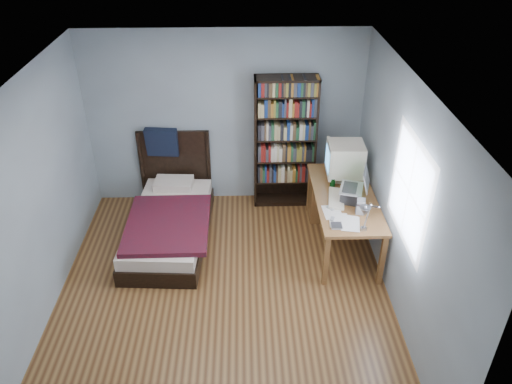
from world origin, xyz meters
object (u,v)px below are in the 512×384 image
desk (337,197)px  soda_can (333,182)px  crt_monitor (344,159)px  keyboard (336,198)px  laptop (353,192)px  bookshelf (285,143)px  speaker (361,206)px  desk_lamp (365,213)px  bed (170,219)px

desk → soda_can: 0.46m
crt_monitor → keyboard: (-0.16, -0.49, -0.28)m
laptop → keyboard: size_ratio=0.92×
laptop → bookshelf: 1.35m
desk → bookshelf: size_ratio=0.88×
speaker → bookshelf: 1.62m
crt_monitor → keyboard: bearing=-108.1°
keyboard → speaker: size_ratio=2.48×
desk → crt_monitor: size_ratio=3.20×
crt_monitor → bookshelf: bearing=138.8°
keyboard → bookshelf: size_ratio=0.25×
desk_lamp → bed: 2.74m
crt_monitor → bed: 2.41m
crt_monitor → speaker: 0.82m
desk_lamp → soda_can: 1.37m
bookshelf → crt_monitor: bearing=-41.2°
crt_monitor → desk_lamp: size_ratio=0.88×
desk → soda_can: bearing=-117.1°
keyboard → bookshelf: bookshelf is taller
soda_can → speaker: bearing=-69.4°
desk → bed: bed is taller
desk_lamp → keyboard: (-0.09, 0.99, -0.47)m
keyboard → speaker: (0.23, -0.30, 0.08)m
soda_can → bed: 2.19m
soda_can → keyboard: bearing=-90.2°
speaker → bed: bearing=178.7°
desk → desk_lamp: (-0.04, -1.55, 0.79)m
bookshelf → bed: bookshelf is taller
desk → speaker: 0.95m
speaker → bed: 2.49m
desk_lamp → bed: desk_lamp is taller
speaker → crt_monitor: bearing=108.4°
crt_monitor → laptop: size_ratio=1.21×
bookshelf → soda_can: bearing=-55.3°
desk_lamp → keyboard: bearing=95.1°
crt_monitor → speaker: bearing=-84.9°
keyboard → crt_monitor: bearing=81.2°
soda_can → bed: (-2.12, 0.00, -0.53)m
laptop → bookshelf: bearing=123.4°
crt_monitor → desk_lamp: (-0.07, -1.48, 0.19)m
speaker → keyboard: bearing=140.9°
keyboard → speaker: bearing=-43.0°
desk → desk_lamp: desk_lamp is taller
desk_lamp → speaker: desk_lamp is taller
desk_lamp → laptop: bearing=84.1°
speaker → bookshelf: (-0.78, 1.41, 0.13)m
keyboard → soda_can: bearing=99.1°
desk → keyboard: bearing=-102.6°
desk_lamp → keyboard: 1.10m
desk → keyboard: keyboard is taller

